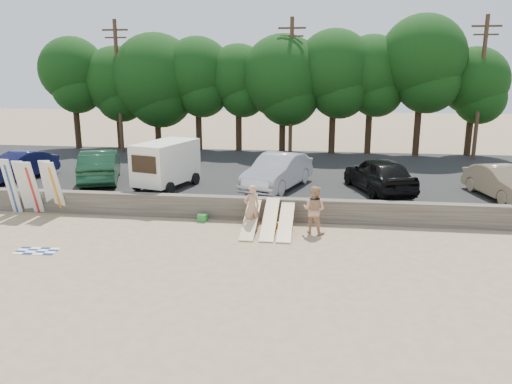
% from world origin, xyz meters
% --- Properties ---
extents(ground, '(120.00, 120.00, 0.00)m').
position_xyz_m(ground, '(0.00, 0.00, 0.00)').
color(ground, tan).
rests_on(ground, ground).
extents(seawall, '(44.00, 0.50, 1.00)m').
position_xyz_m(seawall, '(0.00, 3.00, 0.50)').
color(seawall, '#6B6356').
rests_on(seawall, ground).
extents(parking_lot, '(44.00, 14.50, 0.70)m').
position_xyz_m(parking_lot, '(0.00, 10.50, 0.35)').
color(parking_lot, '#282828').
rests_on(parking_lot, ground).
extents(treeline, '(32.45, 6.52, 9.25)m').
position_xyz_m(treeline, '(-0.38, 17.39, 6.14)').
color(treeline, '#382616').
rests_on(treeline, parking_lot).
extents(utility_poles, '(25.80, 0.26, 9.00)m').
position_xyz_m(utility_poles, '(2.00, 16.00, 5.43)').
color(utility_poles, '#473321').
rests_on(utility_poles, parking_lot).
extents(box_trailer, '(2.80, 3.94, 2.28)m').
position_xyz_m(box_trailer, '(-3.43, 5.54, 1.98)').
color(box_trailer, silver).
rests_on(box_trailer, parking_lot).
extents(car_0, '(2.74, 4.65, 1.45)m').
position_xyz_m(car_0, '(-11.86, 6.36, 1.42)').
color(car_0, '#121440').
rests_on(car_0, parking_lot).
extents(car_1, '(3.41, 5.41, 1.68)m').
position_xyz_m(car_1, '(-7.28, 6.39, 1.54)').
color(car_1, '#133520').
rests_on(car_1, parking_lot).
extents(car_2, '(3.34, 5.44, 1.69)m').
position_xyz_m(car_2, '(2.04, 6.05, 1.55)').
color(car_2, '#B1B2B7').
rests_on(car_2, parking_lot).
extents(car_3, '(3.49, 5.34, 1.69)m').
position_xyz_m(car_3, '(6.90, 6.01, 1.55)').
color(car_3, black).
rests_on(car_3, parking_lot).
extents(car_4, '(2.56, 4.67, 1.46)m').
position_xyz_m(car_4, '(12.31, 5.52, 1.43)').
color(car_4, '#8D785A').
rests_on(car_4, parking_lot).
extents(surfboard_upright_0, '(0.58, 0.64, 2.56)m').
position_xyz_m(surfboard_upright_0, '(-9.75, 2.47, 1.28)').
color(surfboard_upright_0, silver).
rests_on(surfboard_upright_0, ground).
extents(surfboard_upright_1, '(0.53, 0.78, 2.52)m').
position_xyz_m(surfboard_upright_1, '(-9.13, 2.48, 1.26)').
color(surfboard_upright_1, silver).
rests_on(surfboard_upright_1, ground).
extents(surfboard_upright_2, '(0.51, 0.83, 2.50)m').
position_xyz_m(surfboard_upright_2, '(-8.67, 2.41, 1.25)').
color(surfboard_upright_2, silver).
rests_on(surfboard_upright_2, ground).
extents(surfboard_upright_3, '(0.60, 0.76, 2.54)m').
position_xyz_m(surfboard_upright_3, '(-8.00, 2.63, 1.27)').
color(surfboard_upright_3, silver).
rests_on(surfboard_upright_3, ground).
extents(surfboard_upright_4, '(0.56, 0.85, 2.50)m').
position_xyz_m(surfboard_upright_4, '(-7.63, 2.52, 1.25)').
color(surfboard_upright_4, silver).
rests_on(surfboard_upright_4, ground).
extents(surfboard_low_0, '(0.56, 2.87, 1.01)m').
position_xyz_m(surfboard_low_0, '(1.38, 1.45, 0.51)').
color(surfboard_low_0, '#DBBC8A').
rests_on(surfboard_low_0, ground).
extents(surfboard_low_1, '(0.56, 2.86, 1.05)m').
position_xyz_m(surfboard_low_1, '(2.15, 1.44, 0.53)').
color(surfboard_low_1, '#DBBC8A').
rests_on(surfboard_low_1, ground).
extents(surfboard_low_2, '(0.56, 2.89, 0.95)m').
position_xyz_m(surfboard_low_2, '(2.81, 1.44, 0.48)').
color(surfboard_low_2, '#DBBC8A').
rests_on(surfboard_low_2, ground).
extents(beachgoer_a, '(0.83, 0.74, 1.90)m').
position_xyz_m(beachgoer_a, '(1.40, 1.53, 0.95)').
color(beachgoer_a, tan).
rests_on(beachgoer_a, ground).
extents(beachgoer_b, '(1.15, 1.03, 1.95)m').
position_xyz_m(beachgoer_b, '(3.93, 1.46, 0.98)').
color(beachgoer_b, tan).
rests_on(beachgoer_b, ground).
extents(cooler, '(0.41, 0.33, 0.32)m').
position_xyz_m(cooler, '(-0.89, 2.40, 0.16)').
color(cooler, green).
rests_on(cooler, ground).
extents(gear_bag, '(0.37, 0.35, 0.22)m').
position_xyz_m(gear_bag, '(2.35, 1.94, 0.11)').
color(gear_bag, orange).
rests_on(gear_bag, ground).
extents(beach_towel, '(1.57, 1.57, 0.00)m').
position_xyz_m(beach_towel, '(-6.02, -1.95, 0.01)').
color(beach_towel, white).
rests_on(beach_towel, ground).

